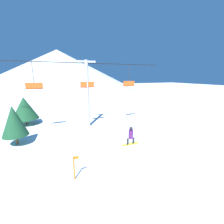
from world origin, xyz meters
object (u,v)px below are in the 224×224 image
at_px(snow_ramp, 142,168).
at_px(trail_marker, 74,167).
at_px(snowboarder, 131,136).
at_px(pine_tree_near, 14,121).

distance_m(snow_ramp, trail_marker, 4.48).
distance_m(snow_ramp, snowboarder, 2.36).
relative_size(pine_tree_near, trail_marker, 2.37).
relative_size(snow_ramp, trail_marker, 2.32).
relative_size(snow_ramp, pine_tree_near, 0.98).
bearing_deg(trail_marker, snowboarder, -0.93).
distance_m(snowboarder, pine_tree_near, 11.65).
bearing_deg(snowboarder, pine_tree_near, 138.48).
bearing_deg(pine_tree_near, snow_ramp, -47.72).
bearing_deg(snow_ramp, trail_marker, 156.34).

